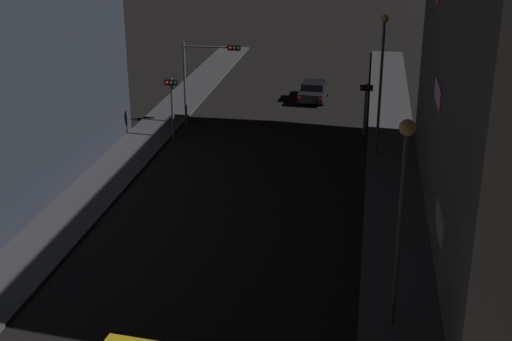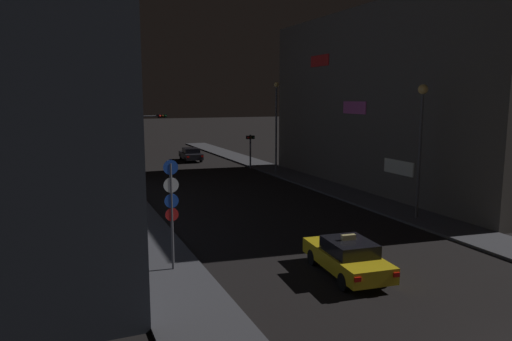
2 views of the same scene
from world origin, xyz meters
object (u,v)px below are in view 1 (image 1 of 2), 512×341
(traffic_light_left_kerb, at_px, (172,96))
(street_lamp_far_block, at_px, (381,70))
(far_car, at_px, (314,91))
(traffic_light_overhead, at_px, (205,67))
(street_lamp_near_block, at_px, (403,186))
(traffic_light_right_kerb, at_px, (366,98))

(traffic_light_left_kerb, relative_size, street_lamp_far_block, 0.48)
(far_car, relative_size, traffic_light_overhead, 0.83)
(far_car, xyz_separation_m, street_lamp_near_block, (5.23, -29.13, 4.53))
(street_lamp_near_block, distance_m, street_lamp_far_block, 17.28)
(traffic_light_right_kerb, bearing_deg, street_lamp_near_block, -86.27)
(far_car, distance_m, street_lamp_far_block, 13.45)
(traffic_light_right_kerb, bearing_deg, street_lamp_far_block, -79.51)
(traffic_light_overhead, relative_size, street_lamp_far_block, 0.68)
(street_lamp_near_block, bearing_deg, far_car, 100.18)
(far_car, bearing_deg, traffic_light_overhead, -130.83)
(far_car, height_order, street_lamp_far_block, street_lamp_far_block)
(traffic_light_overhead, distance_m, street_lamp_near_block, 24.69)
(street_lamp_near_block, bearing_deg, traffic_light_left_kerb, 124.80)
(traffic_light_left_kerb, distance_m, street_lamp_far_block, 12.64)
(street_lamp_far_block, bearing_deg, traffic_light_right_kerb, 100.49)
(traffic_light_left_kerb, relative_size, street_lamp_near_block, 0.52)
(far_car, height_order, traffic_light_overhead, traffic_light_overhead)
(traffic_light_left_kerb, bearing_deg, street_lamp_near_block, -55.20)
(traffic_light_overhead, height_order, traffic_light_right_kerb, traffic_light_overhead)
(street_lamp_far_block, bearing_deg, traffic_light_left_kerb, 173.54)
(far_car, relative_size, traffic_light_left_kerb, 1.18)
(traffic_light_left_kerb, height_order, traffic_light_right_kerb, traffic_light_left_kerb)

